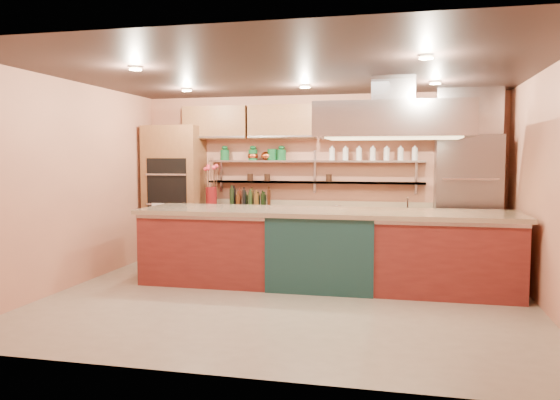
% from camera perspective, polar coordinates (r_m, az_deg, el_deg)
% --- Properties ---
extents(floor, '(6.00, 5.00, 0.02)m').
position_cam_1_polar(floor, '(6.96, 0.76, -10.31)').
color(floor, gray).
rests_on(floor, ground).
extents(ceiling, '(6.00, 5.00, 0.02)m').
position_cam_1_polar(ceiling, '(6.80, 0.78, 13.22)').
color(ceiling, black).
rests_on(ceiling, wall_back).
extents(wall_back, '(6.00, 0.04, 2.80)m').
position_cam_1_polar(wall_back, '(9.19, 4.00, 2.20)').
color(wall_back, tan).
rests_on(wall_back, floor).
extents(wall_front, '(6.00, 0.04, 2.80)m').
position_cam_1_polar(wall_front, '(4.33, -6.11, -0.42)').
color(wall_front, tan).
rests_on(wall_front, floor).
extents(wall_left, '(0.04, 5.00, 2.80)m').
position_cam_1_polar(wall_left, '(7.92, -20.99, 1.54)').
color(wall_left, tan).
rests_on(wall_left, floor).
extents(wall_right, '(0.04, 5.00, 2.80)m').
position_cam_1_polar(wall_right, '(6.78, 26.41, 0.91)').
color(wall_right, tan).
rests_on(wall_right, floor).
extents(oven_stack, '(0.95, 0.64, 2.30)m').
position_cam_1_polar(oven_stack, '(9.59, -10.94, 0.72)').
color(oven_stack, brown).
rests_on(oven_stack, floor).
extents(refrigerator, '(0.95, 0.72, 2.10)m').
position_cam_1_polar(refrigerator, '(8.80, 18.92, -0.42)').
color(refrigerator, gray).
rests_on(refrigerator, floor).
extents(back_counter, '(3.84, 0.64, 0.93)m').
position_cam_1_polar(back_counter, '(8.99, 3.36, -3.84)').
color(back_counter, tan).
rests_on(back_counter, floor).
extents(wall_shelf_lower, '(3.60, 0.26, 0.03)m').
position_cam_1_polar(wall_shelf_lower, '(9.07, 3.56, 1.85)').
color(wall_shelf_lower, '#A3A4AA').
rests_on(wall_shelf_lower, wall_back).
extents(wall_shelf_upper, '(3.60, 0.26, 0.03)m').
position_cam_1_polar(wall_shelf_upper, '(9.07, 3.57, 4.06)').
color(wall_shelf_upper, '#A3A4AA').
rests_on(wall_shelf_upper, wall_back).
extents(upper_cabinets, '(4.60, 0.36, 0.55)m').
position_cam_1_polar(upper_cabinets, '(9.03, 3.86, 8.19)').
color(upper_cabinets, brown).
rests_on(upper_cabinets, wall_back).
extents(range_hood, '(2.00, 1.00, 0.45)m').
position_cam_1_polar(range_hood, '(7.37, 11.74, 8.16)').
color(range_hood, '#A3A4AA').
rests_on(range_hood, ceiling).
extents(ceiling_downlights, '(4.00, 2.80, 0.02)m').
position_cam_1_polar(ceiling_downlights, '(6.99, 1.13, 12.73)').
color(ceiling_downlights, '#FFE5A5').
rests_on(ceiling_downlights, ceiling).
extents(island, '(5.03, 1.11, 1.05)m').
position_cam_1_polar(island, '(7.53, 4.64, -5.02)').
color(island, maroon).
rests_on(island, floor).
extents(flower_vase, '(0.24, 0.24, 0.33)m').
position_cam_1_polar(flower_vase, '(9.31, -7.19, 0.34)').
color(flower_vase, maroon).
rests_on(flower_vase, back_counter).
extents(oil_bottle_cluster, '(0.78, 0.48, 0.24)m').
position_cam_1_polar(oil_bottle_cluster, '(9.10, -3.04, -0.02)').
color(oil_bottle_cluster, black).
rests_on(oil_bottle_cluster, back_counter).
extents(kitchen_scale, '(0.19, 0.17, 0.09)m').
position_cam_1_polar(kitchen_scale, '(8.83, 5.97, -0.68)').
color(kitchen_scale, silver).
rests_on(kitchen_scale, back_counter).
extents(bar_faucet, '(0.03, 0.03, 0.21)m').
position_cam_1_polar(bar_faucet, '(8.86, 13.19, -0.37)').
color(bar_faucet, silver).
rests_on(bar_faucet, back_counter).
extents(copper_kettle, '(0.24, 0.24, 0.15)m').
position_cam_1_polar(copper_kettle, '(9.23, -1.44, 4.63)').
color(copper_kettle, '#B05028').
rests_on(copper_kettle, wall_shelf_upper).
extents(green_canister, '(0.19, 0.19, 0.19)m').
position_cam_1_polar(green_canister, '(9.21, -0.82, 4.76)').
color(green_canister, '#104E24').
rests_on(green_canister, wall_shelf_upper).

